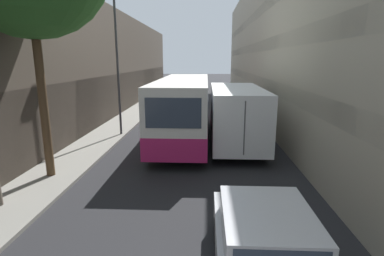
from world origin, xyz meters
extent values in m
plane|color=#232326|center=(0.00, 15.00, 0.00)|extent=(150.00, 150.00, 0.00)
cube|color=gray|center=(-4.75, 15.00, 0.06)|extent=(2.11, 60.00, 0.11)
cube|color=#51473D|center=(-7.00, 15.00, 3.85)|extent=(2.40, 60.00, 7.70)
cube|color=black|center=(-6.34, 15.00, 1.54)|extent=(1.08, 60.00, 3.08)
cube|color=#A89E89|center=(5.49, 15.00, 5.29)|extent=(2.40, 60.00, 10.58)
cube|color=#333D47|center=(4.83, 15.00, 2.65)|extent=(1.08, 60.00, 0.70)
cube|color=#333D47|center=(4.83, 15.00, 4.97)|extent=(1.08, 60.00, 0.70)
cube|color=#B7B7BC|center=(1.87, 4.56, 0.56)|extent=(1.86, 3.95, 0.64)
cube|color=#B7B7BC|center=(1.87, 4.66, 1.14)|extent=(1.64, 2.17, 0.52)
cylinder|color=black|center=(1.01, 5.74, 0.30)|extent=(0.16, 0.60, 0.60)
cylinder|color=black|center=(2.72, 5.74, 0.30)|extent=(0.16, 0.60, 0.60)
cube|color=silver|center=(-0.44, 15.01, 1.78)|extent=(2.43, 10.12, 2.72)
cube|color=#B21E5B|center=(-0.44, 15.01, 0.88)|extent=(2.45, 10.14, 0.90)
cube|color=#2D3847|center=(-0.44, 15.01, 2.19)|extent=(2.46, 9.31, 0.87)
cube|color=#2D3847|center=(-0.44, 9.94, 2.26)|extent=(1.99, 0.04, 1.09)
cylinder|color=black|center=(-1.51, 18.15, 0.50)|extent=(0.24, 1.00, 1.00)
cylinder|color=black|center=(0.63, 18.15, 0.50)|extent=(0.24, 1.00, 1.00)
cylinder|color=black|center=(-1.51, 11.88, 0.50)|extent=(0.24, 1.00, 1.00)
cylinder|color=black|center=(0.63, 11.88, 0.50)|extent=(0.24, 1.00, 1.00)
cube|color=silver|center=(2.14, 18.08, 1.47)|extent=(2.23, 2.47, 2.12)
cube|color=silver|center=(2.14, 13.66, 1.61)|extent=(2.32, 6.36, 2.41)
cube|color=#4C4C4C|center=(2.14, 10.47, 1.61)|extent=(0.05, 0.02, 2.05)
cylinder|color=black|center=(1.10, 18.08, 0.48)|extent=(0.22, 0.96, 0.96)
cylinder|color=black|center=(3.19, 18.08, 0.48)|extent=(0.22, 0.96, 0.96)
cylinder|color=black|center=(1.10, 11.91, 0.48)|extent=(0.22, 0.96, 0.96)
cylinder|color=black|center=(3.19, 11.91, 0.48)|extent=(0.22, 0.96, 0.96)
cylinder|color=#38383D|center=(-3.94, 15.40, 4.02)|extent=(0.12, 0.12, 7.83)
cylinder|color=#4C3823|center=(-4.75, 9.34, 2.79)|extent=(0.28, 0.28, 5.36)
camera|label=1|loc=(0.73, -0.37, 4.09)|focal=28.00mm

